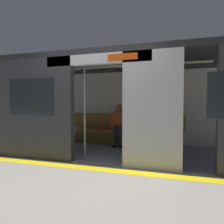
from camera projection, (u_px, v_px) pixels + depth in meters
ground_plane at (97, 164)px, 4.00m from camera, size 60.00×60.00×0.00m
platform_edge_strip at (91, 168)px, 3.72m from camera, size 8.00×0.24×0.01m
train_car at (110, 92)px, 5.02m from camera, size 6.40×2.51×2.27m
bench_seat at (122, 133)px, 5.90m from camera, size 2.82×0.44×0.43m
person_seated at (119, 122)px, 5.86m from camera, size 0.55×0.71×1.16m
handbag at (133, 127)px, 5.85m from camera, size 0.26×0.15×0.17m
book at (105, 128)px, 6.08m from camera, size 0.25×0.27×0.03m
grab_pole_door at (85, 109)px, 4.53m from camera, size 0.04×0.04×2.13m
grab_pole_far at (126, 110)px, 4.33m from camera, size 0.04×0.04×2.13m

